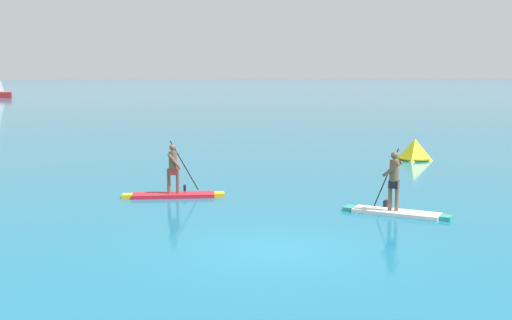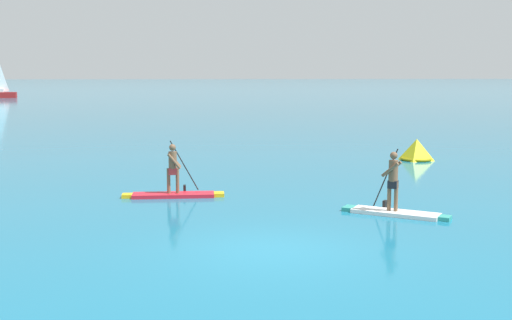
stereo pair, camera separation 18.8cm
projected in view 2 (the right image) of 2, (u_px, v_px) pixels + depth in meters
ground at (272, 250)px, 14.84m from camera, size 440.00×440.00×0.00m
paddleboarder_mid_center at (174, 187)px, 20.93m from camera, size 3.24×0.91×1.78m
paddleboarder_far_right at (394, 202)px, 18.37m from camera, size 2.82×1.93×1.85m
race_marker_buoy at (417, 151)px, 29.20m from camera, size 1.54×1.54×0.95m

